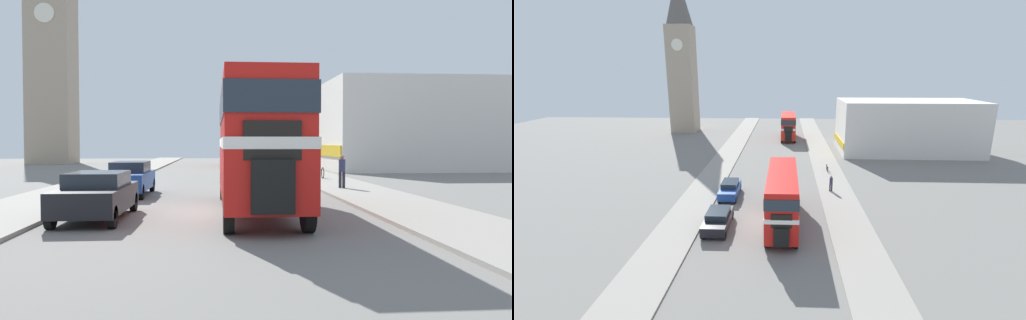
# 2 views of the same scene
# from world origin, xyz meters

# --- Properties ---
(ground_plane) EXTENTS (120.00, 120.00, 0.00)m
(ground_plane) POSITION_xyz_m (0.00, 0.00, 0.00)
(ground_plane) COLOR slate
(sidewalk_right) EXTENTS (3.50, 120.00, 0.12)m
(sidewalk_right) POSITION_xyz_m (6.75, 0.00, 0.06)
(sidewalk_right) COLOR gray
(sidewalk_right) RESTS_ON ground_plane
(sidewalk_left) EXTENTS (3.50, 120.00, 0.12)m
(sidewalk_left) POSITION_xyz_m (-6.75, 0.00, 0.06)
(sidewalk_left) COLOR gray
(sidewalk_left) RESTS_ON ground_plane
(double_decker_bus) EXTENTS (2.37, 10.03, 4.28)m
(double_decker_bus) POSITION_xyz_m (1.36, -0.13, 2.56)
(double_decker_bus) COLOR red
(double_decker_bus) RESTS_ON ground_plane
(bus_distant) EXTENTS (2.48, 9.27, 4.38)m
(bus_distant) POSITION_xyz_m (2.04, 34.46, 2.61)
(bus_distant) COLOR red
(bus_distant) RESTS_ON ground_plane
(car_parked_near) EXTENTS (1.84, 4.44, 1.44)m
(car_parked_near) POSITION_xyz_m (-3.64, -1.29, 0.75)
(car_parked_near) COLOR black
(car_parked_near) RESTS_ON ground_plane
(car_parked_mid) EXTENTS (1.68, 4.49, 1.51)m
(car_parked_mid) POSITION_xyz_m (-3.80, 5.67, 0.78)
(car_parked_mid) COLOR #1E479E
(car_parked_mid) RESTS_ON ground_plane
(pedestrian_walking) EXTENTS (0.33, 0.33, 1.63)m
(pedestrian_walking) POSITION_xyz_m (6.22, 7.23, 1.04)
(pedestrian_walking) COLOR #282833
(pedestrian_walking) RESTS_ON sidewalk_right
(bicycle_on_pavement) EXTENTS (0.05, 1.76, 0.78)m
(bicycle_on_pavement) POSITION_xyz_m (6.67, 14.24, 0.48)
(bicycle_on_pavement) COLOR black
(bicycle_on_pavement) RESTS_ON sidewalk_right
(church_tower) EXTENTS (4.89, 4.89, 29.06)m
(church_tower) POSITION_xyz_m (-18.31, 41.16, 14.84)
(church_tower) COLOR tan
(church_tower) RESTS_ON ground_plane
(shop_building_block) EXTENTS (19.77, 9.40, 7.68)m
(shop_building_block) POSITION_xyz_m (19.50, 25.19, 3.84)
(shop_building_block) COLOR silver
(shop_building_block) RESTS_ON ground_plane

